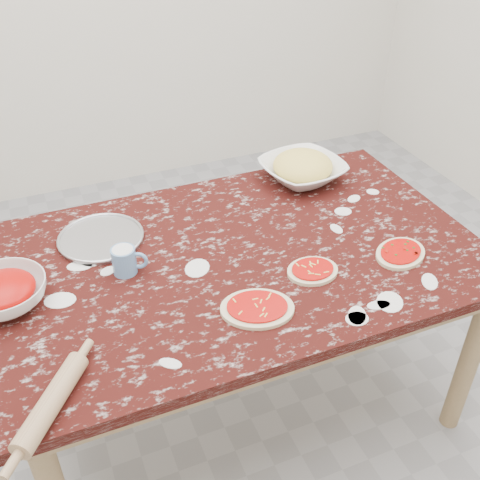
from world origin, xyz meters
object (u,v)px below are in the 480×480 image
cheese_bowl (302,171)px  rolling_pin (51,402)px  worktable (240,271)px  flour_mug (125,260)px  pizza_tray (101,238)px  sauce_bowl (4,294)px

cheese_bowl → rolling_pin: 1.33m
worktable → cheese_bowl: 0.57m
cheese_bowl → flour_mug: flour_mug is taller
cheese_bowl → rolling_pin: (-1.08, -0.78, -0.01)m
pizza_tray → flour_mug: 0.22m
pizza_tray → flour_mug: bearing=-78.6°
sauce_bowl → rolling_pin: bearing=-79.9°
pizza_tray → flour_mug: size_ratio=2.58×
pizza_tray → cheese_bowl: 0.84m
worktable → flour_mug: flour_mug is taller
rolling_pin → cheese_bowl: bearing=35.7°
worktable → pizza_tray: (-0.42, 0.25, 0.09)m
sauce_bowl → flour_mug: 0.37m
cheese_bowl → flour_mug: (-0.79, -0.32, 0.01)m
flour_mug → cheese_bowl: bearing=21.9°
pizza_tray → sauce_bowl: 0.39m
pizza_tray → sauce_bowl: sauce_bowl is taller
cheese_bowl → flour_mug: 0.86m
pizza_tray → rolling_pin: bearing=-110.2°
sauce_bowl → flour_mug: flour_mug is taller
cheese_bowl → worktable: bearing=-139.4°
sauce_bowl → cheese_bowl: same height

